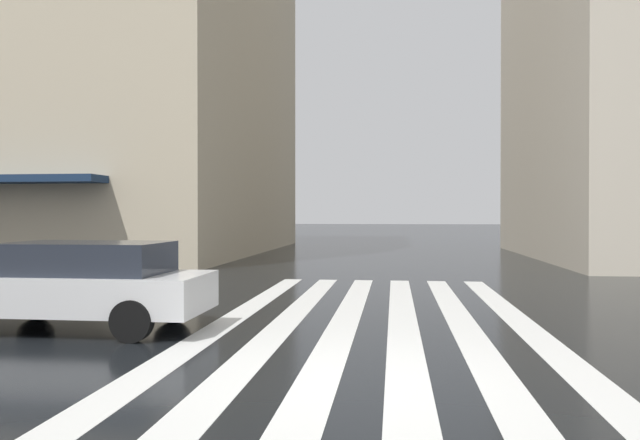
# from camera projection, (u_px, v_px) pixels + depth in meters

# --- Properties ---
(ground_plane) EXTENTS (220.00, 220.00, 0.00)m
(ground_plane) POSITION_uv_depth(u_px,v_px,m) (352.00, 381.00, 6.90)
(ground_plane) COLOR black
(zebra_crossing) EXTENTS (13.00, 5.50, 0.01)m
(zebra_crossing) POSITION_uv_depth(u_px,v_px,m) (374.00, 320.00, 10.86)
(zebra_crossing) COLOR silver
(zebra_crossing) RESTS_ON ground_plane
(haussmann_block_mid) EXTENTS (21.09, 20.09, 24.31)m
(haussmann_block_mid) POSITION_uv_depth(u_px,v_px,m) (66.00, 14.00, 30.97)
(haussmann_block_mid) COLOR beige
(haussmann_block_mid) RESTS_ON ground_plane
(car_white) EXTENTS (1.85, 4.10, 1.41)m
(car_white) POSITION_uv_depth(u_px,v_px,m) (82.00, 283.00, 9.92)
(car_white) COLOR silver
(car_white) RESTS_ON ground_plane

